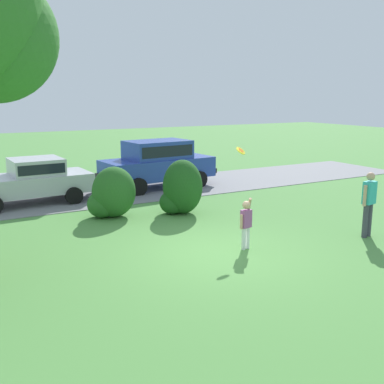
{
  "coord_description": "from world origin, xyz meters",
  "views": [
    {
      "loc": [
        -5.59,
        -8.81,
        3.71
      ],
      "look_at": [
        0.39,
        1.93,
        1.1
      ],
      "focal_mm": 42.92,
      "sensor_mm": 36.0,
      "label": 1
    }
  ],
  "objects_px": {
    "parked_sedan": "(31,179)",
    "frisbee": "(241,151)",
    "parked_suv": "(158,161)",
    "adult_onlooker": "(369,201)",
    "child_thrower": "(246,221)"
  },
  "relations": [
    {
      "from": "parked_sedan",
      "to": "frisbee",
      "type": "bearing_deg",
      "value": -57.53
    },
    {
      "from": "parked_sedan",
      "to": "parked_suv",
      "type": "xyz_separation_m",
      "value": [
        5.02,
        0.35,
        0.23
      ]
    },
    {
      "from": "child_thrower",
      "to": "adult_onlooker",
      "type": "distance_m",
      "value": 3.5
    },
    {
      "from": "parked_sedan",
      "to": "frisbee",
      "type": "distance_m",
      "value": 7.94
    },
    {
      "from": "child_thrower",
      "to": "frisbee",
      "type": "distance_m",
      "value": 1.95
    },
    {
      "from": "parked_sedan",
      "to": "parked_suv",
      "type": "distance_m",
      "value": 5.04
    },
    {
      "from": "parked_suv",
      "to": "frisbee",
      "type": "bearing_deg",
      "value": -96.76
    },
    {
      "from": "parked_suv",
      "to": "adult_onlooker",
      "type": "xyz_separation_m",
      "value": [
        2.05,
        -8.73,
        -0.09
      ]
    },
    {
      "from": "parked_sedan",
      "to": "adult_onlooker",
      "type": "height_order",
      "value": "adult_onlooker"
    },
    {
      "from": "child_thrower",
      "to": "adult_onlooker",
      "type": "relative_size",
      "value": 0.74
    },
    {
      "from": "parked_sedan",
      "to": "adult_onlooker",
      "type": "bearing_deg",
      "value": -49.83
    },
    {
      "from": "parked_suv",
      "to": "frisbee",
      "type": "xyz_separation_m",
      "value": [
        -0.82,
        -6.95,
        1.21
      ]
    },
    {
      "from": "child_thrower",
      "to": "frisbee",
      "type": "bearing_deg",
      "value": 62.85
    },
    {
      "from": "frisbee",
      "to": "parked_sedan",
      "type": "bearing_deg",
      "value": 122.47
    },
    {
      "from": "parked_sedan",
      "to": "frisbee",
      "type": "height_order",
      "value": "frisbee"
    }
  ]
}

